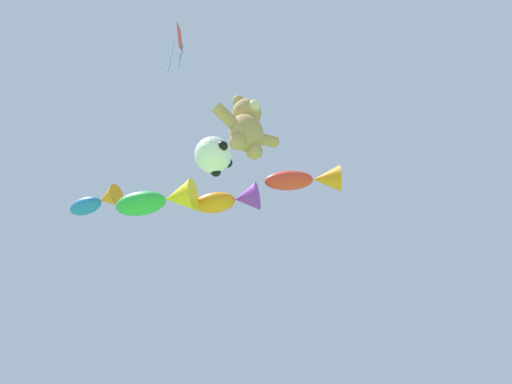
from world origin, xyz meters
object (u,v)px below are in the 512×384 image
Objects in this scene: teddy_bear_kite at (247,126)px; fish_kite_tangerine at (230,200)px; fish_kite_crimson at (308,180)px; diamond_kite at (179,41)px; soccer_ball_kite at (213,155)px; fish_kite_cobalt at (97,202)px; fish_kite_emerald at (160,200)px.

teddy_bear_kite is 0.97× the size of fish_kite_tangerine.
fish_kite_crimson is at bearing -52.74° from fish_kite_tangerine.
diamond_kite reaches higher than fish_kite_tangerine.
teddy_bear_kite is at bearing -2.51° from soccer_ball_kite.
diamond_kite reaches higher than soccer_ball_kite.
fish_kite_cobalt reaches higher than fish_kite_tangerine.
soccer_ball_kite is 4.57m from fish_kite_tangerine.
fish_kite_emerald is 4.85m from diamond_kite.
fish_kite_cobalt is at bearing 135.81° from fish_kite_tangerine.
teddy_bear_kite is at bearing -76.17° from fish_kite_cobalt.
fish_kite_crimson is 0.86× the size of diamond_kite.
fish_kite_cobalt reaches higher than fish_kite_emerald.
teddy_bear_kite is 2.21× the size of soccer_ball_kite.
teddy_bear_kite is 1.83m from soccer_ball_kite.
fish_kite_cobalt is at bearing 123.82° from fish_kite_emerald.
soccer_ball_kite is 5.95m from diamond_kite.
teddy_bear_kite is at bearing -35.64° from diamond_kite.
teddy_bear_kite is 3.54m from fish_kite_tangerine.
soccer_ball_kite is 0.36× the size of fish_kite_emerald.
fish_kite_cobalt is at bearing 96.27° from soccer_ball_kite.
fish_kite_emerald is (-3.26, 2.99, -0.43)m from fish_kite_crimson.
fish_kite_cobalt is (-1.30, 1.94, 0.66)m from fish_kite_emerald.
fish_kite_cobalt reaches higher than fish_kite_crimson.
diamond_kite is (-1.71, 1.23, 4.13)m from teddy_bear_kite.
fish_kite_tangerine is 0.82× the size of fish_kite_emerald.
soccer_ball_kite is (-0.83, 0.04, -1.63)m from teddy_bear_kite.
fish_kite_crimson is 1.08× the size of fish_kite_tangerine.
fish_kite_tangerine is at bearing 28.85° from diamond_kite.
teddy_bear_kite is 0.90× the size of fish_kite_crimson.
fish_kite_crimson is 4.45m from fish_kite_emerald.
fish_kite_emerald is at bearing 92.71° from teddy_bear_kite.
fish_kite_tangerine reaches higher than teddy_bear_kite.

